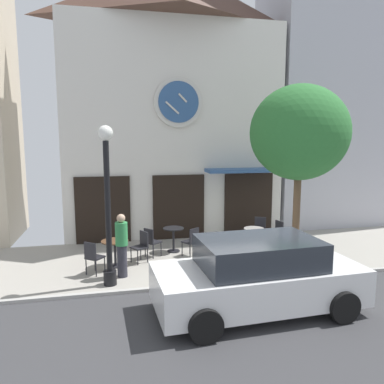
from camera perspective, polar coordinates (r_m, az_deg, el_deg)
name	(u,v)px	position (r m, az deg, el deg)	size (l,w,h in m)	color
ground_plane	(248,299)	(8.84, 8.65, -15.98)	(25.31, 10.80, 0.13)	#9E998E
clock_building	(172,98)	(14.39, -3.06, 14.17)	(7.91, 3.80, 9.79)	silver
neighbor_building_right	(344,34)	(18.09, 22.23, 21.56)	(6.57, 3.49, 15.84)	#B2B2BC
street_lamp	(108,206)	(9.14, -12.80, -2.12)	(0.36, 0.36, 3.89)	black
street_tree	(300,133)	(10.57, 16.19, 8.66)	(2.72, 2.44, 5.03)	brown
cafe_table_rightmost	(115,248)	(10.75, -11.73, -8.35)	(0.76, 0.76, 0.75)	black
cafe_table_near_curb	(173,236)	(11.89, -2.86, -6.68)	(0.65, 0.65, 0.77)	black
cafe_table_near_door	(254,235)	(12.16, 9.48, -6.58)	(0.65, 0.65, 0.73)	black
cafe_chair_mid_row	(260,228)	(12.98, 10.37, -5.50)	(0.54, 0.54, 0.90)	black
cafe_chair_left_end	(192,240)	(11.37, -0.01, -7.35)	(0.56, 0.56, 0.90)	black
cafe_chair_facing_wall	(151,240)	(11.40, -6.30, -7.36)	(0.56, 0.56, 0.90)	black
cafe_chair_curbside	(141,244)	(11.01, -7.77, -7.95)	(0.55, 0.55, 0.90)	black
cafe_chair_by_entrance	(93,255)	(10.26, -14.97, -9.38)	(0.56, 0.56, 0.90)	black
cafe_chair_outer	(257,241)	(11.39, 9.89, -7.45)	(0.48, 0.48, 0.90)	black
cafe_chair_near_tree	(277,232)	(12.55, 12.88, -6.05)	(0.48, 0.48, 0.90)	black
pedestrian_green	(122,245)	(9.87, -10.74, -7.94)	(0.45, 0.45, 1.67)	#2D2D38
parked_car_white	(258,276)	(8.02, 10.10, -12.56)	(4.38, 2.18, 1.55)	white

